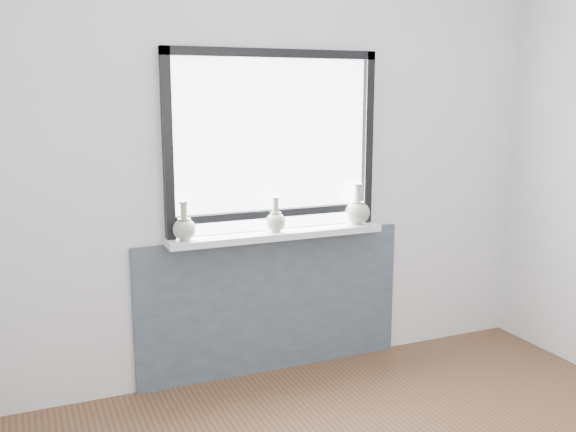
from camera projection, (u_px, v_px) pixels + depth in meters
name	position (u px, v px, depth m)	size (l,w,h in m)	color
back_wall	(271.00, 162.00, 3.80)	(3.60, 0.02, 2.60)	silver
apron_panel	(273.00, 304.00, 3.94)	(1.70, 0.03, 0.86)	#4B5863
windowsill	(277.00, 235.00, 3.79)	(1.32, 0.18, 0.04)	silver
window	(273.00, 139.00, 3.74)	(1.30, 0.06, 1.05)	black
vase_a	(184.00, 228.00, 3.55)	(0.13, 0.13, 0.22)	#9BAE8C
vase_b	(276.00, 220.00, 3.76)	(0.12, 0.12, 0.21)	#9BAE8C
vase_c	(357.00, 211.00, 3.98)	(0.16, 0.16, 0.25)	#9BAE8C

